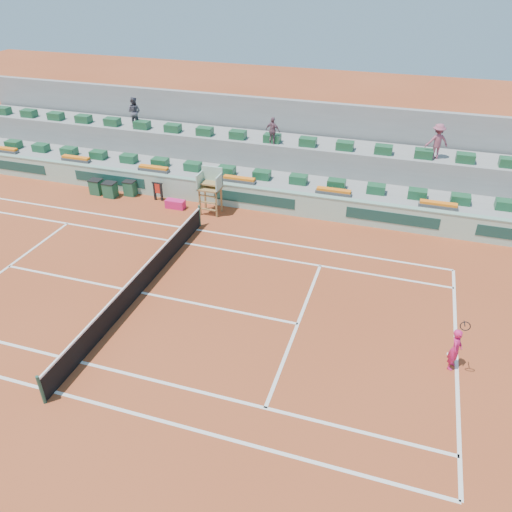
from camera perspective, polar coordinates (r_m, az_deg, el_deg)
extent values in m
plane|color=#913A1C|center=(20.43, -12.96, -4.11)|extent=(90.00, 90.00, 0.00)
cube|color=gray|center=(28.59, -2.68, 8.86)|extent=(36.00, 4.00, 1.20)
cube|color=gray|center=(29.73, -1.64, 11.25)|extent=(36.00, 2.40, 2.60)
cube|color=gray|center=(30.86, -0.66, 13.81)|extent=(36.00, 0.40, 4.40)
cube|color=#D81C65|center=(26.71, -9.21, 5.88)|extent=(1.02, 0.45, 0.45)
imported|color=#494955|center=(31.47, -13.75, 15.71)|extent=(0.86, 0.68, 1.73)
imported|color=#7A5160|center=(27.68, 1.93, 14.12)|extent=(0.91, 0.55, 1.45)
imported|color=#944A5D|center=(27.09, 20.00, 12.22)|extent=(1.31, 1.03, 1.77)
cube|color=silver|center=(18.40, 21.92, -10.51)|extent=(0.12, 10.97, 0.01)
cube|color=silver|center=(17.15, -22.03, -14.20)|extent=(23.77, 0.12, 0.01)
cube|color=silver|center=(24.51, -6.81, 3.01)|extent=(23.77, 0.12, 0.01)
cube|color=silver|center=(17.87, -19.41, -11.36)|extent=(23.77, 0.12, 0.01)
cube|color=silver|center=(23.44, -8.15, 1.47)|extent=(23.77, 0.12, 0.01)
cube|color=silver|center=(24.01, -26.38, -1.04)|extent=(0.12, 8.23, 0.01)
cube|color=silver|center=(18.43, 4.80, -7.74)|extent=(0.12, 8.23, 0.01)
cube|color=silver|center=(20.43, -12.96, -4.10)|extent=(12.80, 0.12, 0.01)
cube|color=silver|center=(18.38, 21.45, -10.45)|extent=(0.30, 0.12, 0.01)
cube|color=black|center=(20.17, -13.12, -3.05)|extent=(0.03, 11.87, 0.92)
cube|color=white|center=(19.90, -13.29, -1.88)|extent=(0.06, 11.87, 0.07)
cylinder|color=#204B39|center=(16.56, -23.36, -13.86)|extent=(0.10, 0.10, 1.10)
cylinder|color=#204B39|center=(24.62, -6.48, 4.60)|extent=(0.10, 0.10, 1.10)
cube|color=#9CC4AD|center=(26.71, -4.30, 7.10)|extent=(36.00, 0.30, 1.20)
cube|color=gray|center=(26.46, -4.36, 8.34)|extent=(36.00, 0.34, 0.06)
cube|color=#163D36|center=(33.39, -25.95, 9.20)|extent=(4.40, 0.02, 0.56)
cube|color=#163D36|center=(29.46, -16.40, 8.40)|extent=(4.40, 0.02, 0.56)
cube|color=#163D36|center=(25.93, -0.29, 6.52)|extent=(4.40, 0.02, 0.56)
cube|color=#163D36|center=(24.89, 15.27, 4.21)|extent=(4.40, 0.02, 0.56)
cube|color=olive|center=(25.64, -6.43, 6.07)|extent=(0.08, 0.08, 1.35)
cube|color=olive|center=(25.31, -4.56, 5.82)|extent=(0.08, 0.08, 1.35)
cube|color=olive|center=(26.22, -5.83, 6.71)|extent=(0.08, 0.08, 1.35)
cube|color=olive|center=(25.90, -3.98, 6.47)|extent=(0.08, 0.08, 1.35)
cube|color=olive|center=(25.46, -5.28, 7.73)|extent=(1.10, 0.90, 0.08)
cube|color=#9CC4AD|center=(25.59, -5.01, 9.10)|extent=(1.10, 0.08, 1.00)
cube|color=#9CC4AD|center=(25.52, -6.41, 8.59)|extent=(0.06, 0.90, 0.80)
cube|color=#9CC4AD|center=(25.14, -4.21, 8.34)|extent=(0.06, 0.90, 0.80)
cube|color=olive|center=(25.45, -5.22, 8.31)|extent=(0.80, 0.60, 0.08)
cube|color=olive|center=(25.61, -5.46, 5.29)|extent=(0.90, 0.08, 0.06)
cube|color=olive|center=(25.44, -5.51, 6.10)|extent=(0.90, 0.08, 0.06)
cube|color=olive|center=(25.29, -5.55, 6.82)|extent=(0.90, 0.08, 0.06)
cube|color=#1A502E|center=(34.80, -25.96, 11.41)|extent=(0.90, 0.60, 0.44)
cube|color=#1A502E|center=(33.50, -23.36, 11.30)|extent=(0.90, 0.60, 0.44)
cube|color=#1A502E|center=(32.27, -20.57, 11.16)|extent=(0.90, 0.60, 0.44)
cube|color=#1A502E|center=(31.12, -17.56, 10.98)|extent=(0.90, 0.60, 0.44)
cube|color=#1A502E|center=(30.05, -14.33, 10.76)|extent=(0.90, 0.60, 0.44)
cube|color=#1A502E|center=(29.09, -10.89, 10.48)|extent=(0.90, 0.60, 0.44)
cube|color=#1A502E|center=(28.23, -7.23, 10.14)|extent=(0.90, 0.60, 0.44)
cube|color=#1A502E|center=(27.50, -3.37, 9.74)|extent=(0.90, 0.60, 0.44)
cube|color=#1A502E|center=(26.89, 0.67, 9.27)|extent=(0.90, 0.60, 0.44)
cube|color=#1A502E|center=(26.42, 4.87, 8.73)|extent=(0.90, 0.60, 0.44)
cube|color=#1A502E|center=(26.10, 9.18, 8.13)|extent=(0.90, 0.60, 0.44)
cube|color=#1A502E|center=(25.93, 13.56, 7.48)|extent=(0.90, 0.60, 0.44)
cube|color=#1A502E|center=(25.91, 17.96, 6.77)|extent=(0.90, 0.60, 0.44)
cube|color=#1A502E|center=(26.04, 22.33, 6.03)|extent=(0.90, 0.60, 0.44)
cube|color=#1A502E|center=(26.33, 26.62, 5.26)|extent=(0.90, 0.60, 0.44)
cube|color=#1A502E|center=(37.09, -26.94, 14.60)|extent=(0.90, 0.60, 0.44)
cube|color=#1A502E|center=(35.76, -24.51, 14.63)|extent=(0.90, 0.60, 0.44)
cube|color=#1A502E|center=(34.49, -21.90, 14.63)|extent=(0.90, 0.60, 0.44)
cube|color=#1A502E|center=(33.29, -19.10, 14.60)|extent=(0.90, 0.60, 0.44)
cube|color=#1A502E|center=(32.18, -16.10, 14.53)|extent=(0.90, 0.60, 0.44)
cube|color=#1A502E|center=(31.15, -12.89, 14.41)|extent=(0.90, 0.60, 0.44)
cube|color=#1A502E|center=(30.22, -9.48, 14.24)|extent=(0.90, 0.60, 0.44)
cube|color=#1A502E|center=(29.40, -5.88, 14.00)|extent=(0.90, 0.60, 0.44)
cube|color=#1A502E|center=(28.69, -2.09, 13.69)|extent=(0.90, 0.60, 0.44)
cube|color=#1A502E|center=(28.11, 1.86, 13.31)|extent=(0.90, 0.60, 0.44)
cube|color=#1A502E|center=(27.66, 5.95, 12.85)|extent=(0.90, 0.60, 0.44)
cube|color=#1A502E|center=(27.36, 10.13, 12.32)|extent=(0.90, 0.60, 0.44)
cube|color=#1A502E|center=(27.19, 14.37, 11.70)|extent=(0.90, 0.60, 0.44)
cube|color=#1A502E|center=(27.17, 18.61, 11.03)|extent=(0.90, 0.60, 0.44)
cube|color=#1A502E|center=(27.30, 22.82, 10.29)|extent=(0.90, 0.60, 0.44)
cube|color=#1A502E|center=(27.57, 26.94, 9.52)|extent=(0.90, 0.60, 0.44)
cube|color=#4A4A4A|center=(34.30, -26.75, 10.70)|extent=(1.80, 0.36, 0.16)
cube|color=orange|center=(34.26, -26.81, 10.91)|extent=(1.70, 0.32, 0.12)
cube|color=#4A4A4A|center=(31.13, -19.87, 10.30)|extent=(1.80, 0.36, 0.16)
cube|color=orange|center=(31.09, -19.92, 10.54)|extent=(1.70, 0.32, 0.12)
cube|color=#4A4A4A|center=(28.49, -11.60, 9.64)|extent=(1.80, 0.36, 0.16)
cube|color=orange|center=(28.44, -11.63, 9.90)|extent=(1.70, 0.32, 0.12)
cube|color=#4A4A4A|center=(26.54, -1.93, 8.61)|extent=(1.80, 0.36, 0.16)
cube|color=orange|center=(26.48, -1.94, 8.89)|extent=(1.70, 0.32, 0.12)
cube|color=#4A4A4A|center=(25.43, 8.85, 7.17)|extent=(1.80, 0.36, 0.16)
cube|color=orange|center=(25.37, 8.87, 7.46)|extent=(1.70, 0.32, 0.12)
cube|color=#4A4A4A|center=(25.28, 20.09, 5.39)|extent=(1.80, 0.36, 0.16)
cube|color=orange|center=(25.22, 20.14, 5.67)|extent=(1.70, 0.32, 0.12)
cube|color=#1A5035|center=(28.63, -14.18, 7.50)|extent=(0.60, 0.52, 0.80)
cube|color=black|center=(28.46, -14.29, 8.27)|extent=(0.64, 0.55, 0.04)
cube|color=#1A5035|center=(28.71, -16.32, 7.25)|extent=(0.66, 0.57, 0.80)
cube|color=black|center=(28.55, -16.45, 8.02)|extent=(0.70, 0.60, 0.04)
cube|color=#1A5035|center=(29.31, -17.78, 7.51)|extent=(0.64, 0.55, 0.80)
cube|color=black|center=(29.15, -17.91, 8.26)|extent=(0.67, 0.58, 0.04)
cube|color=black|center=(27.73, -11.50, 7.27)|extent=(0.10, 0.10, 1.00)
cube|color=black|center=(27.55, -10.76, 7.18)|extent=(0.10, 0.10, 1.00)
cube|color=black|center=(27.44, -11.24, 8.17)|extent=(0.63, 0.08, 0.06)
cube|color=red|center=(27.54, -11.20, 7.59)|extent=(0.46, 0.04, 0.56)
imported|color=#D81C65|center=(17.44, 21.82, -9.85)|extent=(0.48, 0.62, 1.53)
cylinder|color=black|center=(16.42, 22.73, -7.13)|extent=(0.03, 0.35, 0.09)
torus|color=black|center=(16.20, 22.80, -7.40)|extent=(0.31, 0.08, 0.31)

